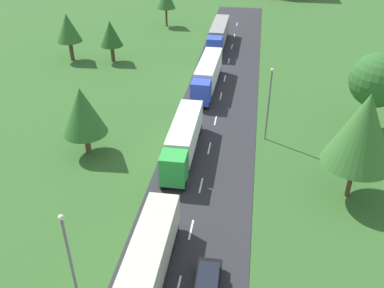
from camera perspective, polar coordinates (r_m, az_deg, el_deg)
The scene contains 14 objects.
road at distance 40.34m, azimuth 1.25°, elevation -5.68°, with size 10.00×140.00×0.06m, color #2B2B30.
lane_marking_centre at distance 37.59m, azimuth 0.51°, elevation -8.88°, with size 0.16×121.11×0.01m.
truck_lead at distance 29.81m, azimuth -6.76°, elevation -17.55°, with size 2.50×14.79×3.45m.
truck_second at distance 43.50m, azimuth -1.22°, elevation 0.75°, with size 2.53×12.71×3.56m.
truck_third at distance 59.15m, azimuth 2.15°, elevation 9.60°, with size 2.82×13.77×3.76m.
truck_fourth at distance 76.53m, azimuth 3.66°, elevation 14.79°, with size 2.59×14.77×3.78m.
car_second at distance 30.89m, azimuth 2.16°, elevation -18.52°, with size 1.85×4.44×1.42m.
lamppost_lead at distance 27.69m, azimuth -16.26°, elevation -15.35°, with size 0.36×0.36×8.72m.
lamppost_second at distance 46.05m, azimuth 10.50°, elevation 5.77°, with size 0.36×0.36×8.55m.
tree_oak at distance 71.69m, azimuth -16.65°, elevation 14.99°, with size 4.04×4.04×7.62m.
tree_birch at distance 44.10m, azimuth -14.77°, elevation 4.38°, with size 4.65×4.65×7.61m.
tree_pine at distance 69.63m, azimuth -11.09°, elevation 14.60°, with size 3.63×3.63×6.68m.
tree_elm at distance 51.33m, azimuth 24.06°, elevation 7.98°, with size 6.15×6.15×9.25m.
tree_lime at distance 37.99m, azimuth 22.39°, elevation 1.85°, with size 6.08×6.08×10.47m.
Camera 1 is at (4.03, -7.25, 24.59)m, focal length 38.91 mm.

